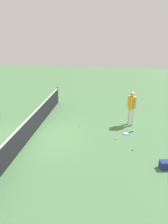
{
  "coord_description": "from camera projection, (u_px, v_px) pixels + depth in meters",
  "views": [
    {
      "loc": [
        -9.18,
        -3.52,
        4.55
      ],
      "look_at": [
        0.94,
        -2.24,
        0.9
      ],
      "focal_mm": 37.4,
      "sensor_mm": 36.0,
      "label": 1
    }
  ],
  "objects": [
    {
      "name": "tennis_racket_near_player",
      "position": [
        126.0,
        133.0,
        10.73
      ],
      "size": [
        0.49,
        0.57,
        0.03
      ],
      "color": "blue",
      "rests_on": "ground_plane"
    },
    {
      "name": "tennis_ball_near_player",
      "position": [
        79.0,
        126.0,
        11.47
      ],
      "size": [
        0.07,
        0.07,
        0.07
      ],
      "primitive_type": "sphere",
      "color": "#C6E033",
      "rests_on": "ground_plane"
    },
    {
      "name": "court_net",
      "position": [
        32.0,
        125.0,
        10.36
      ],
      "size": [
        10.09,
        0.09,
        1.07
      ],
      "color": "#4C4C51",
      "rests_on": "ground_plane"
    },
    {
      "name": "tennis_ball_midcourt",
      "position": [
        115.0,
        139.0,
        10.15
      ],
      "size": [
        0.07,
        0.07,
        0.07
      ],
      "primitive_type": "sphere",
      "color": "#C6E033",
      "rests_on": "ground_plane"
    },
    {
      "name": "tennis_ball_by_net",
      "position": [
        133.0,
        149.0,
        9.25
      ],
      "size": [
        0.07,
        0.07,
        0.07
      ],
      "primitive_type": "sphere",
      "color": "#C6E033",
      "rests_on": "ground_plane"
    },
    {
      "name": "ground_plane",
      "position": [
        32.0,
        136.0,
        10.53
      ],
      "size": [
        40.0,
        40.0,
        0.0
      ],
      "primitive_type": "plane",
      "color": "#4C7A4C"
    },
    {
      "name": "player_near_side",
      "position": [
        132.0,
        105.0,
        11.41
      ],
      "size": [
        0.48,
        0.48,
        1.7
      ],
      "color": "white",
      "rests_on": "ground_plane"
    }
  ]
}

